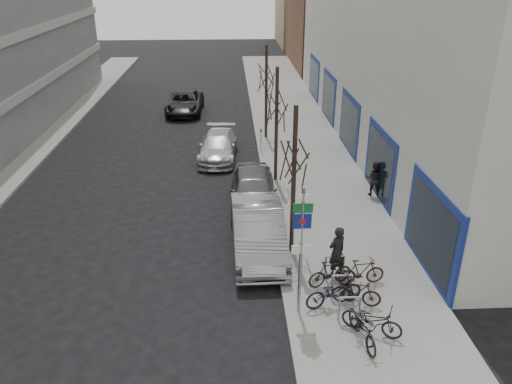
{
  "coord_description": "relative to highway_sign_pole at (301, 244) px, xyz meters",
  "views": [
    {
      "loc": [
        0.49,
        -11.99,
        9.62
      ],
      "look_at": [
        1.37,
        4.56,
        2.0
      ],
      "focal_mm": 35.0,
      "sensor_mm": 36.0,
      "label": 1
    }
  ],
  "objects": [
    {
      "name": "lane_car",
      "position": [
        -5.07,
        22.63,
        -1.75
      ],
      "size": [
        2.52,
        5.19,
        1.42
      ],
      "primitive_type": "imported",
      "rotation": [
        0.0,
        0.0,
        -0.03
      ],
      "color": "black",
      "rests_on": "ground"
    },
    {
      "name": "bike_mid_inner",
      "position": [
        1.18,
        1.29,
        -1.83
      ],
      "size": [
        1.62,
        0.94,
        0.95
      ],
      "primitive_type": "imported",
      "rotation": [
        0.0,
        0.0,
        1.9
      ],
      "color": "black",
      "rests_on": "sidewalk_east"
    },
    {
      "name": "bike_mid_curb",
      "position": [
        1.09,
        0.24,
        -1.74
      ],
      "size": [
        1.93,
        1.06,
        1.13
      ],
      "primitive_type": "imported",
      "rotation": [
        0.0,
        0.0,
        1.86
      ],
      "color": "black",
      "rests_on": "sidewalk_east"
    },
    {
      "name": "parked_car_back",
      "position": [
        -2.6,
        13.42,
        -1.78
      ],
      "size": [
        2.23,
        4.81,
        1.36
      ],
      "primitive_type": "imported",
      "rotation": [
        0.0,
        0.0,
        -0.07
      ],
      "color": "#B6B7BC",
      "rests_on": "ground"
    },
    {
      "name": "pedestrian_far",
      "position": [
        4.4,
        8.0,
        -1.5
      ],
      "size": [
        0.71,
        0.61,
        1.61
      ],
      "primitive_type": "imported",
      "rotation": [
        0.0,
        0.0,
        2.71
      ],
      "color": "black",
      "rests_on": "sidewalk_east"
    },
    {
      "name": "bike_rack",
      "position": [
        1.4,
        0.61,
        -1.8
      ],
      "size": [
        0.66,
        2.26,
        0.83
      ],
      "color": "gray",
      "rests_on": "sidewalk_east"
    },
    {
      "name": "brick_building_far",
      "position": [
        10.6,
        40.01,
        1.54
      ],
      "size": [
        12.0,
        14.0,
        8.0
      ],
      "primitive_type": "cube",
      "color": "brown",
      "rests_on": "ground"
    },
    {
      "name": "parked_car_front",
      "position": [
        -1.0,
        3.75,
        -1.6
      ],
      "size": [
        1.93,
        5.22,
        1.71
      ],
      "primitive_type": "imported",
      "rotation": [
        0.0,
        0.0,
        0.02
      ],
      "color": "#959499",
      "rests_on": "ground"
    },
    {
      "name": "bike_near_right",
      "position": [
        1.78,
        0.23,
        -1.85
      ],
      "size": [
        1.57,
        0.87,
        0.91
      ],
      "primitive_type": "imported",
      "rotation": [
        0.0,
        0.0,
        1.27
      ],
      "color": "black",
      "rests_on": "sidewalk_east"
    },
    {
      "name": "bike_near_left",
      "position": [
        1.57,
        -1.38,
        -1.77
      ],
      "size": [
        0.82,
        1.83,
        1.08
      ],
      "primitive_type": "imported",
      "rotation": [
        0.0,
        0.0,
        0.17
      ],
      "color": "black",
      "rests_on": "sidewalk_east"
    },
    {
      "name": "tree_mid",
      "position": [
        0.2,
        10.01,
        1.65
      ],
      "size": [
        1.8,
        1.8,
        5.5
      ],
      "color": "black",
      "rests_on": "ground"
    },
    {
      "name": "parked_car_mid",
      "position": [
        -1.0,
        7.36,
        -1.64
      ],
      "size": [
        2.03,
        4.86,
        1.64
      ],
      "primitive_type": "imported",
      "rotation": [
        0.0,
        0.0,
        -0.02
      ],
      "color": "#55545A",
      "rests_on": "ground"
    },
    {
      "name": "bike_far_curb",
      "position": [
        1.91,
        -1.05,
        -1.78
      ],
      "size": [
        1.76,
        1.28,
        1.05
      ],
      "primitive_type": "imported",
      "rotation": [
        0.0,
        0.0,
        1.07
      ],
      "color": "black",
      "rests_on": "sidewalk_east"
    },
    {
      "name": "ground",
      "position": [
        -2.4,
        0.01,
        -2.46
      ],
      "size": [
        120.0,
        120.0,
        0.0
      ],
      "primitive_type": "plane",
      "color": "black",
      "rests_on": "ground"
    },
    {
      "name": "tree_near",
      "position": [
        0.2,
        3.51,
        1.65
      ],
      "size": [
        1.8,
        1.8,
        5.5
      ],
      "color": "black",
      "rests_on": "ground"
    },
    {
      "name": "meter_mid",
      "position": [
        -0.25,
        8.51,
        -1.54
      ],
      "size": [
        0.1,
        0.08,
        1.27
      ],
      "color": "gray",
      "rests_on": "sidewalk_east"
    },
    {
      "name": "pedestrian_near",
      "position": [
        1.46,
        1.79,
        -1.4
      ],
      "size": [
        0.79,
        0.71,
        1.82
      ],
      "primitive_type": "imported",
      "rotation": [
        0.0,
        0.0,
        3.66
      ],
      "color": "black",
      "rests_on": "sidewalk_east"
    },
    {
      "name": "bike_far_inner",
      "position": [
        2.18,
        1.27,
        -1.83
      ],
      "size": [
        1.61,
        0.64,
        0.95
      ],
      "primitive_type": "imported",
      "rotation": [
        0.0,
        0.0,
        1.69
      ],
      "color": "black",
      "rests_on": "sidewalk_east"
    },
    {
      "name": "highway_sign_pole",
      "position": [
        0.0,
        0.0,
        0.0
      ],
      "size": [
        0.55,
        0.1,
        4.2
      ],
      "color": "gray",
      "rests_on": "ground"
    },
    {
      "name": "meter_front",
      "position": [
        -0.25,
        3.01,
        -1.54
      ],
      "size": [
        0.1,
        0.08,
        1.27
      ],
      "color": "gray",
      "rests_on": "sidewalk_east"
    },
    {
      "name": "meter_back",
      "position": [
        -0.25,
        14.01,
        -1.54
      ],
      "size": [
        0.1,
        0.08,
        1.27
      ],
      "color": "gray",
      "rests_on": "sidewalk_east"
    },
    {
      "name": "tree_far",
      "position": [
        0.2,
        16.51,
        1.65
      ],
      "size": [
        1.8,
        1.8,
        5.5
      ],
      "color": "black",
      "rests_on": "ground"
    },
    {
      "name": "sidewalk_east",
      "position": [
        2.1,
        10.01,
        -2.38
      ],
      "size": [
        5.0,
        70.0,
        0.15
      ],
      "primitive_type": "cube",
      "color": "slate",
      "rests_on": "ground"
    },
    {
      "name": "tan_building_far",
      "position": [
        11.1,
        55.01,
        2.04
      ],
      "size": [
        13.0,
        12.0,
        9.0
      ],
      "primitive_type": "cube",
      "color": "#937A5B",
      "rests_on": "ground"
    }
  ]
}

